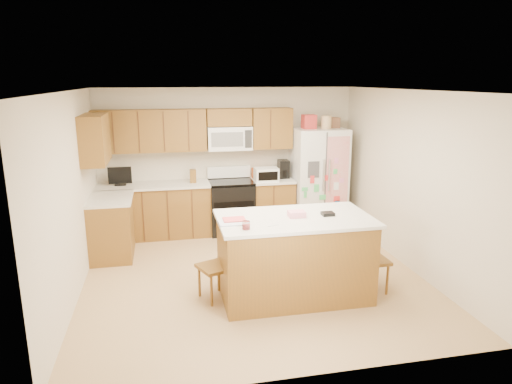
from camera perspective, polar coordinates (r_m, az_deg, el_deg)
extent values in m
plane|color=tan|center=(6.40, -0.39, -10.41)|extent=(4.50, 4.50, 0.00)
cube|color=beige|center=(8.17, -3.53, 4.14)|extent=(4.50, 0.10, 2.50)
cube|color=beige|center=(3.91, 6.15, -7.00)|extent=(4.50, 0.10, 2.50)
cube|color=beige|center=(5.99, -22.03, -0.52)|extent=(0.10, 4.50, 2.50)
cube|color=beige|center=(6.79, 18.55, 1.41)|extent=(0.10, 4.50, 2.50)
cube|color=white|center=(5.83, -0.43, 12.57)|extent=(4.50, 4.50, 0.04)
cube|color=brown|center=(7.98, -12.51, -2.39)|extent=(1.87, 0.60, 0.88)
cube|color=brown|center=(8.20, 1.99, -1.62)|extent=(0.72, 0.60, 0.88)
cube|color=brown|center=(7.28, -17.57, -4.31)|extent=(0.60, 0.95, 0.88)
cube|color=beige|center=(7.85, -12.69, 0.81)|extent=(1.87, 0.64, 0.04)
cube|color=beige|center=(8.08, 2.04, 1.51)|extent=(0.72, 0.64, 0.04)
cube|color=beige|center=(7.15, -17.76, -0.80)|extent=(0.64, 0.95, 0.04)
cube|color=brown|center=(7.85, -13.10, 7.46)|extent=(1.85, 0.33, 0.70)
cube|color=brown|center=(8.07, 1.91, 7.98)|extent=(0.70, 0.33, 0.70)
cube|color=brown|center=(7.91, -3.43, 9.33)|extent=(0.76, 0.33, 0.29)
cube|color=brown|center=(7.01, -19.49, 6.27)|extent=(0.33, 0.95, 0.70)
cube|color=#4A2915|center=(7.72, -17.43, 7.07)|extent=(0.02, 0.01, 0.66)
cube|color=#4A2915|center=(7.72, -16.87, -3.22)|extent=(0.02, 0.01, 0.84)
cube|color=#4A2915|center=(7.69, -14.44, 7.25)|extent=(0.02, 0.01, 0.66)
cube|color=#4A2915|center=(7.69, -13.91, -3.08)|extent=(0.02, 0.01, 0.84)
cube|color=#4A2915|center=(7.68, -11.44, 7.40)|extent=(0.02, 0.01, 0.66)
cube|color=#4A2915|center=(7.68, -10.93, -2.94)|extent=(0.02, 0.01, 0.84)
cube|color=#4A2915|center=(7.69, -8.43, 7.54)|extent=(0.01, 0.01, 0.66)
cube|color=#4A2915|center=(7.70, -7.95, -2.79)|extent=(0.01, 0.01, 0.84)
cube|color=#4A2915|center=(7.90, 1.85, 7.85)|extent=(0.01, 0.01, 0.66)
cube|color=#4A2915|center=(7.90, 2.23, -2.22)|extent=(0.01, 0.01, 0.84)
cube|color=white|center=(7.92, -3.37, 6.76)|extent=(0.76, 0.38, 0.40)
cube|color=slate|center=(7.72, -3.60, 6.57)|extent=(0.54, 0.01, 0.24)
cube|color=#262626|center=(7.78, -0.95, 6.65)|extent=(0.12, 0.01, 0.30)
cube|color=brown|center=(7.85, -7.88, 1.99)|extent=(0.10, 0.14, 0.22)
cube|color=black|center=(7.91, -16.57, 0.88)|extent=(0.18, 0.12, 0.02)
cube|color=black|center=(7.87, -16.65, 2.01)|extent=(0.38, 0.03, 0.28)
cube|color=#C44307|center=(8.10, 0.79, 2.35)|extent=(0.35, 0.22, 0.18)
cube|color=white|center=(7.88, 1.30, 2.21)|extent=(0.40, 0.28, 0.23)
cube|color=black|center=(7.75, 1.53, 2.00)|extent=(0.34, 0.01, 0.15)
cube|color=black|center=(8.15, 3.45, 2.90)|extent=(0.18, 0.22, 0.32)
cylinder|color=black|center=(8.10, 3.57, 2.32)|extent=(0.12, 0.12, 0.12)
cube|color=black|center=(8.04, -3.11, -1.94)|extent=(0.76, 0.64, 0.88)
cube|color=black|center=(7.74, -2.74, -2.73)|extent=(0.68, 0.01, 0.42)
cube|color=black|center=(7.93, -3.15, 1.29)|extent=(0.76, 0.64, 0.03)
cube|color=white|center=(8.15, -3.44, 2.54)|extent=(0.76, 0.10, 0.20)
cube|color=white|center=(8.25, 7.75, 1.65)|extent=(0.90, 0.75, 1.80)
cube|color=#4C4C4C|center=(7.90, 8.67, 1.07)|extent=(0.02, 0.01, 1.75)
cube|color=silver|center=(7.83, 8.42, 2.09)|extent=(0.02, 0.03, 0.55)
cube|color=silver|center=(7.86, 9.11, 2.12)|extent=(0.02, 0.03, 0.55)
cube|color=#3F3F44|center=(7.78, 7.21, 2.80)|extent=(0.20, 0.01, 0.28)
cube|color=#D84C59|center=(7.94, 10.06, 2.19)|extent=(0.42, 0.01, 1.30)
cube|color=#B62E2B|center=(8.03, 6.63, 8.72)|extent=(0.22, 0.22, 0.24)
cylinder|color=tan|center=(8.08, 8.78, 8.62)|extent=(0.18, 0.18, 0.22)
cube|color=brown|center=(8.27, 9.65, 8.56)|extent=(0.18, 0.20, 0.18)
cube|color=brown|center=(5.71, 4.75, -8.24)|extent=(1.79, 1.01, 0.98)
cube|color=beige|center=(5.53, 4.85, -3.34)|extent=(1.87, 1.09, 0.04)
cylinder|color=#B62E2B|center=(5.07, -1.25, -4.33)|extent=(0.08, 0.08, 0.06)
cylinder|color=white|center=(5.07, -1.25, -4.17)|extent=(0.09, 0.09, 0.09)
cube|color=pink|center=(5.53, 5.10, -2.75)|extent=(0.20, 0.15, 0.07)
cube|color=black|center=(5.64, 8.97, -2.71)|extent=(0.15, 0.12, 0.04)
cube|color=white|center=(5.28, -3.04, -3.85)|extent=(0.30, 0.24, 0.02)
cube|color=#D84C4C|center=(5.36, -2.75, -3.43)|extent=(0.26, 0.20, 0.01)
cylinder|color=white|center=(5.19, 2.18, -4.20)|extent=(0.14, 0.05, 0.01)
cube|color=brown|center=(5.65, -5.17, -9.33)|extent=(0.48, 0.49, 0.04)
cylinder|color=brown|center=(5.81, -7.09, -11.05)|extent=(0.03, 0.03, 0.39)
cylinder|color=brown|center=(5.56, -5.59, -12.20)|extent=(0.03, 0.03, 0.39)
cylinder|color=brown|center=(5.93, -4.69, -10.46)|extent=(0.03, 0.03, 0.39)
cylinder|color=brown|center=(5.68, -3.11, -11.56)|extent=(0.03, 0.03, 0.39)
cylinder|color=brown|center=(5.75, -4.53, -6.37)|extent=(0.02, 0.02, 0.44)
cylinder|color=brown|center=(5.69, -4.19, -6.57)|extent=(0.02, 0.02, 0.44)
cylinder|color=brown|center=(5.64, -3.84, -6.78)|extent=(0.02, 0.02, 0.44)
cylinder|color=brown|center=(5.58, -3.48, -6.98)|extent=(0.02, 0.02, 0.44)
cylinder|color=brown|center=(5.53, -3.11, -7.20)|extent=(0.02, 0.02, 0.44)
cube|color=brown|center=(5.56, -3.87, -4.66)|extent=(0.17, 0.35, 0.05)
cube|color=brown|center=(6.46, 2.96, -6.06)|extent=(0.45, 0.43, 0.04)
cylinder|color=brown|center=(6.72, 3.79, -7.32)|extent=(0.03, 0.03, 0.41)
cylinder|color=brown|center=(6.61, 1.15, -7.66)|extent=(0.03, 0.03, 0.41)
cylinder|color=brown|center=(6.47, 4.77, -8.18)|extent=(0.03, 0.03, 0.41)
cylinder|color=brown|center=(6.36, 2.04, -8.56)|extent=(0.03, 0.03, 0.41)
cylinder|color=brown|center=(6.29, 4.77, -4.25)|extent=(0.02, 0.02, 0.46)
cylinder|color=brown|center=(6.26, 4.16, -4.32)|extent=(0.02, 0.02, 0.46)
cylinder|color=brown|center=(6.23, 3.55, -4.39)|extent=(0.02, 0.02, 0.46)
cylinder|color=brown|center=(6.21, 2.93, -4.46)|extent=(0.02, 0.02, 0.46)
cylinder|color=brown|center=(6.18, 2.31, -4.53)|extent=(0.02, 0.02, 0.46)
cube|color=brown|center=(6.16, 3.58, -2.36)|extent=(0.39, 0.08, 0.05)
cube|color=brown|center=(6.02, 14.35, -8.24)|extent=(0.37, 0.39, 0.04)
cylinder|color=brown|center=(6.04, 16.09, -10.51)|extent=(0.03, 0.03, 0.39)
cylinder|color=brown|center=(6.29, 14.71, -9.41)|extent=(0.03, 0.03, 0.39)
cylinder|color=brown|center=(5.92, 13.72, -10.88)|extent=(0.03, 0.03, 0.39)
cylinder|color=brown|center=(6.17, 12.42, -9.73)|extent=(0.03, 0.03, 0.39)
cylinder|color=brown|center=(5.75, 13.73, -6.71)|extent=(0.02, 0.02, 0.44)
cylinder|color=brown|center=(5.81, 13.43, -6.49)|extent=(0.02, 0.02, 0.44)
cylinder|color=brown|center=(5.87, 13.13, -6.26)|extent=(0.02, 0.02, 0.44)
cylinder|color=brown|center=(5.92, 12.84, -6.05)|extent=(0.02, 0.02, 0.44)
cylinder|color=brown|center=(5.98, 12.56, -5.83)|extent=(0.02, 0.02, 0.44)
cube|color=brown|center=(5.80, 13.25, -4.22)|extent=(0.04, 0.37, 0.05)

